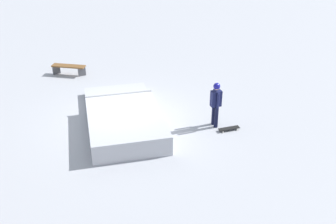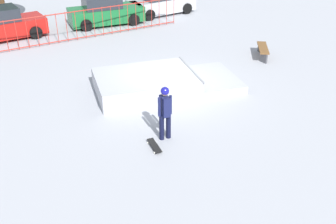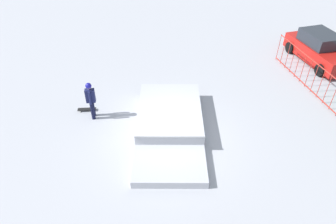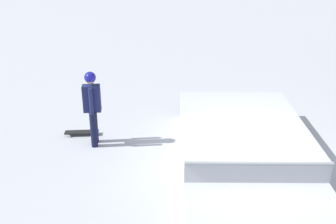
% 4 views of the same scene
% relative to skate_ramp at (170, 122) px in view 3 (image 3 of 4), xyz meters
% --- Properties ---
extents(ground_plane, '(60.00, 60.00, 0.00)m').
position_rel_skate_ramp_xyz_m(ground_plane, '(0.52, -0.14, -0.32)').
color(ground_plane, '#A8AAB2').
extents(skate_ramp, '(5.88, 3.88, 0.74)m').
position_rel_skate_ramp_xyz_m(skate_ramp, '(0.00, 0.00, 0.00)').
color(skate_ramp, '#B0B3BB').
rests_on(skate_ramp, ground).
extents(skater, '(0.44, 0.41, 1.73)m').
position_rel_skate_ramp_xyz_m(skater, '(-1.52, -2.99, 0.69)').
color(skater, black).
rests_on(skater, ground).
extents(skateboard, '(0.36, 0.82, 0.09)m').
position_rel_skate_ramp_xyz_m(skateboard, '(-2.06, -3.26, -0.24)').
color(skateboard, black).
rests_on(skateboard, ground).
extents(perimeter_fence, '(9.61, 0.30, 1.50)m').
position_rel_skate_ramp_xyz_m(perimeter_fence, '(0.52, 7.21, 0.45)').
color(perimeter_fence, '#B22D23').
rests_on(perimeter_fence, ground).
extents(parked_car_red, '(4.15, 2.02, 1.60)m').
position_rel_skate_ramp_xyz_m(parked_car_red, '(-3.56, 9.39, 0.41)').
color(parked_car_red, red).
rests_on(parked_car_red, ground).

